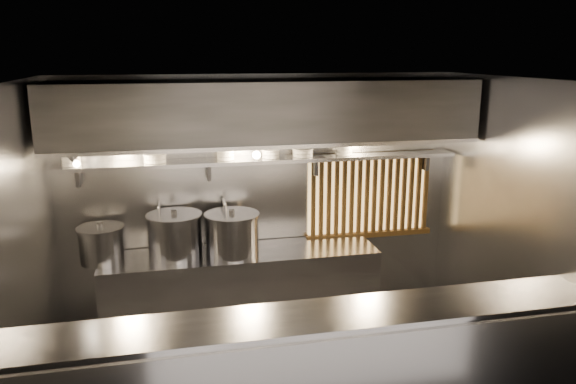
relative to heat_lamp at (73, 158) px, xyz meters
name	(u,v)px	position (x,y,z in m)	size (l,w,h in m)	color
floor	(290,379)	(1.90, -0.85, -2.07)	(4.50, 4.50, 0.00)	black
ceiling	(291,80)	(1.90, -0.85, 0.73)	(4.50, 4.50, 0.00)	black
wall_back	(262,198)	(1.90, 0.65, -0.67)	(4.50, 4.50, 0.00)	gray
wall_left	(20,259)	(-0.35, -0.85, -0.67)	(3.00, 3.00, 0.00)	gray
wall_right	(514,223)	(4.15, -0.85, -0.67)	(3.00, 3.00, 0.00)	gray
serving_counter	(318,382)	(1.90, -1.81, -1.50)	(4.50, 0.56, 1.13)	#99999E
cooking_bench	(242,290)	(1.60, 0.28, -1.62)	(3.00, 0.70, 0.90)	#99999E
bowl_shelf	(264,160)	(1.90, 0.47, -0.19)	(4.40, 0.34, 0.04)	#99999E
exhaust_hood	(267,112)	(1.90, 0.25, 0.36)	(4.40, 0.81, 0.65)	#2D2D30
wood_screen	(370,195)	(3.20, 0.60, -0.69)	(1.56, 0.09, 1.04)	#FFC972
faucet_left	(159,215)	(0.75, 0.52, -0.76)	(0.04, 0.30, 0.50)	silver
faucet_right	(224,211)	(1.45, 0.52, -0.76)	(0.04, 0.30, 0.50)	silver
heat_lamp	(73,158)	(0.00, 0.00, 0.00)	(0.25, 0.35, 0.20)	#99999E
pendant_bulb	(257,155)	(1.80, 0.35, -0.11)	(0.09, 0.09, 0.19)	#2D2D30
stock_pot_left	(101,244)	(0.15, 0.32, -0.98)	(0.59, 0.59, 0.42)	#99999E
stock_pot_mid	(175,235)	(0.90, 0.32, -0.93)	(0.70, 0.70, 0.51)	#99999E
stock_pot_right	(232,234)	(1.50, 0.25, -0.94)	(0.75, 0.75, 0.50)	#99999E
bowl_stack_0	(71,160)	(-0.09, 0.47, -0.10)	(0.20, 0.20, 0.13)	white
bowl_stack_1	(155,158)	(0.74, 0.47, -0.12)	(0.24, 0.24, 0.09)	white
bowl_stack_2	(226,154)	(1.48, 0.47, -0.10)	(0.20, 0.20, 0.13)	white
bowl_stack_3	(271,154)	(1.98, 0.47, -0.12)	(0.21, 0.21, 0.09)	white
bowl_stack_4	(303,152)	(2.34, 0.47, -0.12)	(0.24, 0.24, 0.09)	white
bowl_stack_5	(344,147)	(2.82, 0.47, -0.08)	(0.20, 0.20, 0.17)	white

